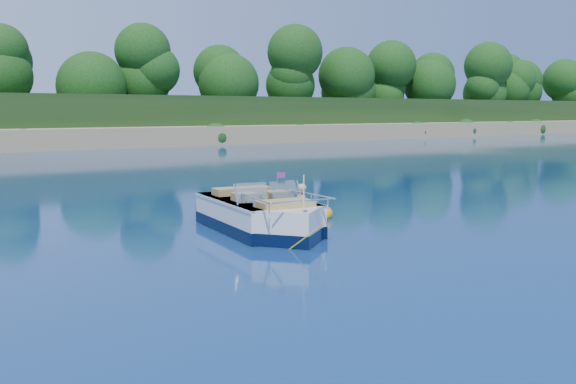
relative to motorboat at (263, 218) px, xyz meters
name	(u,v)px	position (x,y,z in m)	size (l,w,h in m)	color
ground	(354,233)	(1.69, -1.21, -0.33)	(160.00, 160.00, 0.00)	#0B1D4D
motorboat	(263,218)	(0.00, 0.00, 0.00)	(2.23, 5.06, 1.69)	silver
tow_tube	(306,213)	(2.07, 1.18, -0.23)	(1.77, 1.77, 0.37)	#FFAF0C
boy	(301,217)	(1.98, 1.27, -0.33)	(0.52, 0.34, 1.42)	tan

